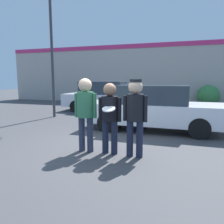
% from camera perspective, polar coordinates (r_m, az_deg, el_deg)
% --- Properties ---
extents(ground_plane, '(56.00, 56.00, 0.00)m').
position_cam_1_polar(ground_plane, '(5.55, -3.30, -9.66)').
color(ground_plane, '#3F3F42').
extents(storefront_building, '(24.00, 0.22, 4.25)m').
position_cam_1_polar(storefront_building, '(15.97, 11.41, 9.84)').
color(storefront_building, '#B2A89E').
rests_on(storefront_building, ground).
extents(person_left, '(0.57, 0.40, 1.75)m').
position_cam_1_polar(person_left, '(5.20, -6.94, 1.10)').
color(person_left, '#2D3347').
rests_on(person_left, ground).
extents(person_middle_with_frisbee, '(0.55, 0.61, 1.65)m').
position_cam_1_polar(person_middle_with_frisbee, '(5.01, -0.59, -0.03)').
color(person_middle_with_frisbee, '#1E2338').
rests_on(person_middle_with_frisbee, ground).
extents(person_right, '(0.54, 0.37, 1.73)m').
position_cam_1_polar(person_right, '(4.80, 6.06, 0.38)').
color(person_right, '#1E2338').
rests_on(person_right, ground).
extents(parked_car_near, '(4.62, 1.81, 1.53)m').
position_cam_1_polar(parked_car_near, '(7.63, 10.70, 1.06)').
color(parked_car_near, silver).
rests_on(parked_car_near, ground).
extents(parked_car_far, '(4.42, 1.82, 1.62)m').
position_cam_1_polar(parked_car_far, '(11.96, -2.01, 3.98)').
color(parked_car_far, silver).
rests_on(parked_car_far, ground).
extents(street_lamp, '(1.56, 0.35, 5.85)m').
position_cam_1_polar(street_lamp, '(10.48, -14.21, 18.63)').
color(street_lamp, '#38383D').
rests_on(street_lamp, ground).
extents(shrub, '(1.39, 1.39, 1.39)m').
position_cam_1_polar(shrub, '(15.07, 23.84, 3.82)').
color(shrub, '#387A3D').
rests_on(shrub, ground).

